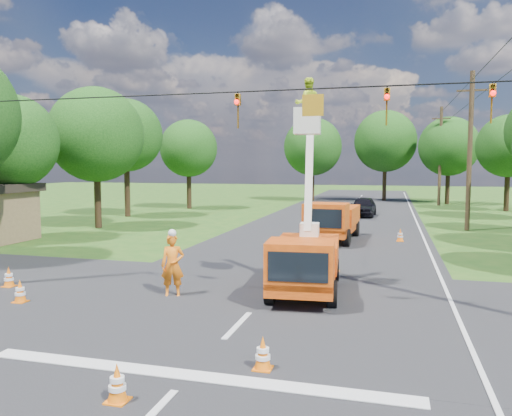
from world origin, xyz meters
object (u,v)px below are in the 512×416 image
(traffic_cone_1, at_px, (263,354))
(tree_far_a, at_px, (313,147))
(traffic_cone_6, at_px, (400,235))
(tree_left_d, at_px, (96,135))
(tree_left_f, at_px, (189,149))
(traffic_cone_2, at_px, (335,263))
(pole_right_mid, at_px, (470,150))
(tree_far_c, at_px, (449,146))
(tree_left_e, at_px, (126,136))
(traffic_cone_4, at_px, (9,277))
(traffic_cone_0, at_px, (117,384))
(pole_right_far, at_px, (440,155))
(bucket_truck, at_px, (305,247))
(traffic_cone_3, at_px, (20,292))
(tree_right_e, at_px, (509,146))
(ground_worker, at_px, (173,265))
(tree_left_c, at_px, (10,142))
(tree_far_b, at_px, (385,141))
(distant_car, at_px, (363,207))
(second_truck, at_px, (332,220))

(traffic_cone_1, bearing_deg, tree_far_a, 97.58)
(traffic_cone_6, relative_size, tree_left_d, 0.08)
(tree_left_f, bearing_deg, traffic_cone_2, -56.31)
(traffic_cone_1, height_order, pole_right_mid, pole_right_mid)
(tree_left_f, bearing_deg, tree_far_c, 26.28)
(tree_left_e, distance_m, tree_far_a, 24.09)
(traffic_cone_4, distance_m, tree_left_d, 17.31)
(traffic_cone_0, distance_m, pole_right_far, 47.68)
(traffic_cone_0, distance_m, tree_left_f, 39.47)
(tree_far_c, bearing_deg, bucket_truck, -101.81)
(traffic_cone_3, xyz_separation_m, tree_right_e, (20.83, 36.62, 5.45))
(traffic_cone_4, distance_m, tree_far_c, 46.25)
(traffic_cone_6, bearing_deg, tree_right_e, 65.75)
(ground_worker, height_order, tree_far_a, tree_far_a)
(bucket_truck, distance_m, traffic_cone_6, 12.51)
(traffic_cone_2, xyz_separation_m, tree_left_c, (-18.20, 3.75, 5.08))
(bucket_truck, xyz_separation_m, traffic_cone_0, (-1.92, -8.39, -1.17))
(traffic_cone_0, relative_size, traffic_cone_3, 1.00)
(tree_left_c, bearing_deg, traffic_cone_3, -48.25)
(pole_right_mid, xyz_separation_m, pole_right_far, (0.00, 20.00, 0.00))
(traffic_cone_2, height_order, pole_right_mid, pole_right_mid)
(pole_right_far, height_order, tree_far_b, tree_far_b)
(bucket_truck, distance_m, pole_right_mid, 19.90)
(pole_right_mid, bearing_deg, tree_left_c, -156.25)
(pole_right_mid, height_order, pole_right_far, same)
(tree_left_f, xyz_separation_m, tree_far_b, (17.80, 15.00, 1.12))
(traffic_cone_0, bearing_deg, tree_left_c, 135.31)
(tree_left_d, height_order, tree_far_c, tree_left_d)
(ground_worker, bearing_deg, pole_right_mid, 41.01)
(bucket_truck, relative_size, tree_far_c, 0.76)
(bucket_truck, relative_size, pole_right_far, 0.70)
(traffic_cone_3, xyz_separation_m, tree_left_c, (-9.47, 10.62, 5.08))
(traffic_cone_1, xyz_separation_m, traffic_cone_3, (-8.34, 2.88, 0.00))
(traffic_cone_1, bearing_deg, tree_left_f, 115.04)
(traffic_cone_6, relative_size, tree_left_c, 0.09)
(pole_right_mid, xyz_separation_m, tree_right_e, (5.30, 15.00, 0.70))
(bucket_truck, bearing_deg, distant_car, 83.95)
(tree_left_c, distance_m, tree_far_c, 42.02)
(bucket_truck, height_order, ground_worker, bucket_truck)
(pole_right_far, height_order, tree_right_e, pole_right_far)
(pole_right_mid, height_order, tree_left_e, pole_right_mid)
(tree_far_a, bearing_deg, tree_left_f, -127.01)
(traffic_cone_0, distance_m, tree_left_e, 33.26)
(traffic_cone_2, xyz_separation_m, traffic_cone_4, (-10.48, -5.34, 0.00))
(tree_right_e, bearing_deg, distant_car, -146.81)
(distant_car, height_order, tree_far_a, tree_far_a)
(traffic_cone_4, xyz_separation_m, traffic_cone_6, (13.08, 14.00, 0.00))
(distant_car, relative_size, traffic_cone_6, 6.50)
(traffic_cone_6, distance_m, tree_far_a, 31.09)
(second_truck, bearing_deg, traffic_cone_2, -79.46)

